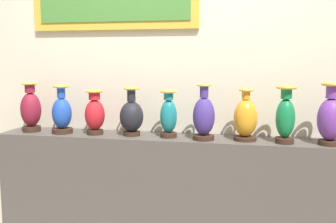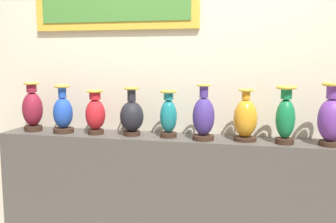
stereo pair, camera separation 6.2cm
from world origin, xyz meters
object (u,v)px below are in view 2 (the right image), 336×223
Objects in this scene: vase_crimson at (95,114)px; vase_indigo at (204,117)px; vase_amber at (245,119)px; vase_emerald at (285,117)px; vase_violet at (331,118)px; vase_sapphire at (63,113)px; vase_teal at (168,116)px; vase_burgundy at (33,109)px; vase_onyx at (132,116)px.

vase_indigo is (0.82, -0.03, 0.01)m from vase_crimson.
vase_crimson is at bearing 178.14° from vase_indigo.
vase_indigo is 0.29m from vase_amber.
vase_emerald is 0.94× the size of vase_violet.
vase_sapphire is 0.27m from vase_crimson.
vase_teal is at bearing 0.85° from vase_crimson.
vase_teal is (1.09, -0.00, -0.02)m from vase_burgundy.
vase_indigo is 0.55m from vase_emerald.
vase_teal is (0.83, 0.01, 0.01)m from vase_sapphire.
vase_indigo is at bearing -179.93° from vase_violet.
vase_teal is at bearing 177.33° from vase_emerald.
vase_onyx reaches higher than vase_crimson.
vase_onyx is 0.99× the size of vase_amber.
vase_violet is at bearing 0.07° from vase_indigo.
vase_emerald is at bearing -2.67° from vase_teal.
vase_burgundy reaches higher than vase_crimson.
vase_teal is 0.87× the size of vase_indigo.
vase_amber is (0.54, 0.00, -0.00)m from vase_teal.
vase_sapphire is 1.91m from vase_violet.
vase_burgundy is 0.27m from vase_sapphire.
vase_onyx is at bearing 3.02° from vase_crimson.
vase_crimson is 0.82m from vase_indigo.
vase_teal is at bearing -0.11° from vase_burgundy.
vase_violet is (1.91, -0.02, 0.03)m from vase_sapphire.
vase_emerald is at bearing -0.27° from vase_indigo.
vase_sapphire is 1.02× the size of vase_amber.
vase_onyx is at bearing 177.67° from vase_emerald.
vase_onyx is at bearing 0.32° from vase_burgundy.
vase_onyx is 1.37m from vase_violet.
vase_onyx is 1.05× the size of vase_teal.
vase_onyx is 0.86× the size of vase_violet.
vase_emerald is (1.89, -0.04, 0.01)m from vase_burgundy.
vase_crimson is at bearing -179.15° from vase_teal.
vase_burgundy is 2.18m from vase_violet.
vase_emerald is (1.63, -0.03, 0.03)m from vase_sapphire.
vase_violet is (1.36, -0.04, 0.03)m from vase_onyx.
vase_indigo is at bearing -7.69° from vase_teal.
vase_burgundy is at bearing 178.81° from vase_emerald.
vase_violet is at bearing -0.94° from vase_burgundy.
vase_violet is at bearing -4.01° from vase_amber.
vase_amber is at bearing 7.85° from vase_indigo.
vase_indigo is at bearing -1.86° from vase_crimson.
vase_emerald is (1.36, -0.03, 0.02)m from vase_crimson.
vase_amber is (0.82, -0.00, 0.01)m from vase_onyx.
vase_onyx reaches higher than vase_teal.
vase_violet is (0.83, 0.00, 0.02)m from vase_indigo.
vase_sapphire is 0.55m from vase_onyx.
vase_sapphire is 1.03× the size of vase_onyx.
vase_amber is (1.37, 0.01, 0.00)m from vase_sapphire.
vase_violet is at bearing -1.78° from vase_teal.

